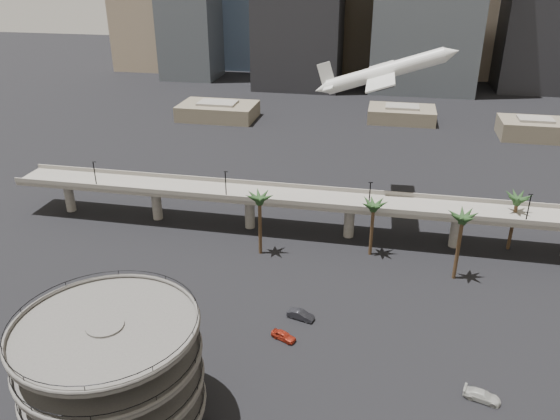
% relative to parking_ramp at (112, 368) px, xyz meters
% --- Properties ---
extents(ground, '(700.00, 700.00, 0.00)m').
position_rel_parking_ramp_xyz_m(ground, '(13.00, 4.00, -9.84)').
color(ground, black).
rests_on(ground, ground).
extents(parking_ramp, '(22.20, 22.20, 17.35)m').
position_rel_parking_ramp_xyz_m(parking_ramp, '(0.00, 0.00, 0.00)').
color(parking_ramp, '#4E4B49').
rests_on(parking_ramp, ground).
extents(overpass, '(130.00, 9.30, 14.70)m').
position_rel_parking_ramp_xyz_m(overpass, '(13.00, 59.00, -2.50)').
color(overpass, slate).
rests_on(overpass, ground).
extents(palm_trees, '(54.40, 18.40, 14.00)m').
position_rel_parking_ramp_xyz_m(palm_trees, '(34.48, 51.47, 1.46)').
color(palm_trees, '#4A321F').
rests_on(palm_trees, ground).
extents(low_buildings, '(135.00, 27.50, 6.80)m').
position_rel_parking_ramp_xyz_m(low_buildings, '(19.89, 146.30, -6.97)').
color(low_buildings, '#685F4C').
rests_on(low_buildings, ground).
extents(airborne_jet, '(30.98, 27.50, 12.60)m').
position_rel_parking_ramp_xyz_m(airborne_jet, '(28.59, 74.93, 22.49)').
color(airborne_jet, silver).
rests_on(airborne_jet, ground).
extents(car_a, '(4.46, 3.18, 1.41)m').
position_rel_parking_ramp_xyz_m(car_a, '(17.00, 21.74, -9.13)').
color(car_a, '#A12817').
rests_on(car_a, ground).
extents(car_b, '(4.86, 2.74, 1.52)m').
position_rel_parking_ramp_xyz_m(car_b, '(18.76, 27.62, -9.08)').
color(car_b, '#222228').
rests_on(car_b, ground).
extents(car_c, '(5.29, 3.26, 1.43)m').
position_rel_parking_ramp_xyz_m(car_c, '(46.14, 14.38, -9.12)').
color(car_c, '#B9BAB5').
rests_on(car_c, ground).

